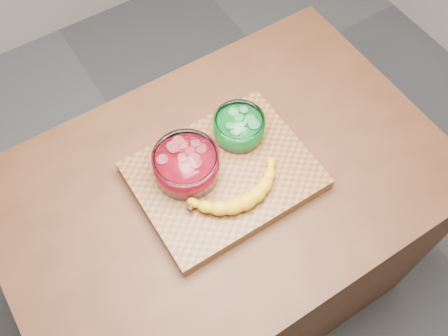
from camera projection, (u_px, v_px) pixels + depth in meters
ground at (224, 283)px, 2.10m from camera, size 3.50×3.50×0.00m
counter at (224, 243)px, 1.71m from camera, size 1.20×0.80×0.90m
cutting_board at (224, 176)px, 1.30m from camera, size 0.45×0.35×0.04m
bowl_red at (186, 165)px, 1.25m from camera, size 0.17×0.17×0.08m
bowl_green at (239, 127)px, 1.32m from camera, size 0.14×0.14×0.06m
banana at (239, 191)px, 1.24m from camera, size 0.29×0.13×0.04m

